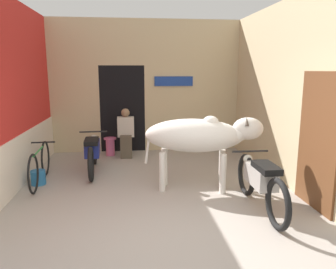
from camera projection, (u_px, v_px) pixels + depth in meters
name	position (u px, v px, depth m)	size (l,w,h in m)	color
ground_plane	(166.00, 244.00, 3.92)	(30.00, 30.00, 0.00)	#9E9389
wall_left_shopfront	(10.00, 97.00, 5.62)	(0.25, 4.69, 3.27)	red
wall_back_with_doorway	(137.00, 95.00, 8.45)	(4.71, 0.93, 3.27)	#C6B289
wall_right_with_door	(283.00, 93.00, 6.11)	(0.22, 4.69, 3.27)	#C6B289
cow	(199.00, 136.00, 5.55)	(2.04, 0.94, 1.31)	silver
motorcycle_near	(260.00, 181.00, 4.80)	(0.58, 1.90, 0.79)	black
motorcycle_far	(93.00, 151.00, 6.62)	(0.58, 1.83, 0.76)	black
bicycle	(40.00, 165.00, 5.96)	(0.44, 1.70, 0.69)	black
shopkeeper_seated	(126.00, 132.00, 7.73)	(0.39, 0.33, 1.16)	brown
plastic_stool	(110.00, 146.00, 7.95)	(0.30, 0.30, 0.44)	#DB6093
bucket	(38.00, 177.00, 5.94)	(0.26, 0.26, 0.26)	#23669E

